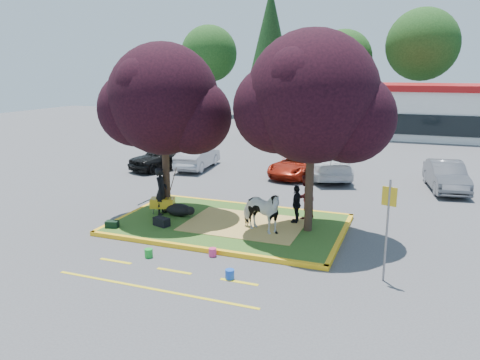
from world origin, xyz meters
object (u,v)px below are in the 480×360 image
(car_silver, at_px, (198,157))
(bucket_blue, at_px, (230,274))
(sign_post, at_px, (388,218))
(handler, at_px, (161,191))
(bucket_pink, at_px, (213,252))
(wheelbarrow, at_px, (163,203))
(cow, at_px, (261,211))
(car_black, at_px, (165,156))
(calf, at_px, (179,210))
(bucket_green, at_px, (149,253))

(car_silver, bearing_deg, bucket_blue, 113.87)
(sign_post, distance_m, car_silver, 16.21)
(handler, distance_m, bucket_blue, 6.23)
(bucket_pink, height_order, car_silver, car_silver)
(wheelbarrow, height_order, bucket_pink, wheelbarrow)
(bucket_blue, bearing_deg, bucket_pink, 130.24)
(sign_post, bearing_deg, car_silver, 150.79)
(cow, xyz_separation_m, car_black, (-8.73, 8.72, -0.16))
(calf, distance_m, car_black, 9.61)
(wheelbarrow, xyz_separation_m, sign_post, (8.50, -2.81, 1.21))
(cow, bearing_deg, bucket_pink, 179.75)
(cow, relative_size, car_silver, 0.43)
(bucket_blue, xyz_separation_m, car_silver, (-7.28, 13.02, 0.54))
(handler, xyz_separation_m, car_black, (-4.48, 8.08, -0.32))
(calf, distance_m, wheelbarrow, 0.74)
(bucket_blue, bearing_deg, car_silver, 119.20)
(calf, height_order, sign_post, sign_post)
(handler, relative_size, bucket_green, 6.84)
(handler, height_order, bucket_blue, handler)
(wheelbarrow, bearing_deg, cow, -28.09)
(cow, height_order, handler, handler)
(handler, distance_m, sign_post, 8.98)
(bucket_green, bearing_deg, cow, 48.70)
(calf, relative_size, handler, 0.59)
(bucket_blue, distance_m, car_silver, 14.92)
(car_black, bearing_deg, sign_post, -18.24)
(cow, xyz_separation_m, bucket_blue, (0.28, -3.52, -0.77))
(bucket_pink, relative_size, car_silver, 0.06)
(calf, xyz_separation_m, wheelbarrow, (-0.71, 0.03, 0.19))
(wheelbarrow, bearing_deg, bucket_green, -85.32)
(wheelbarrow, distance_m, bucket_blue, 6.19)
(sign_post, relative_size, bucket_green, 10.61)
(sign_post, height_order, car_silver, sign_post)
(handler, distance_m, car_silver, 9.28)
(cow, height_order, car_silver, cow)
(car_black, bearing_deg, bucket_blue, -32.04)
(car_silver, bearing_deg, cow, 121.06)
(sign_post, xyz_separation_m, car_silver, (-11.25, 11.62, -1.11))
(cow, bearing_deg, sign_post, -96.40)
(car_black, bearing_deg, bucket_pink, -32.53)
(handler, xyz_separation_m, bucket_pink, (3.43, -2.86, -0.94))
(cow, bearing_deg, bucket_blue, -155.39)
(calf, height_order, wheelbarrow, wheelbarrow)
(bucket_pink, bearing_deg, bucket_green, -156.81)
(calf, relative_size, bucket_pink, 4.19)
(wheelbarrow, distance_m, car_black, 9.21)
(bucket_green, distance_m, bucket_pink, 1.97)
(bucket_pink, xyz_separation_m, car_silver, (-6.17, 11.72, 0.55))
(calf, bearing_deg, car_silver, 109.88)
(sign_post, bearing_deg, handler, 178.73)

